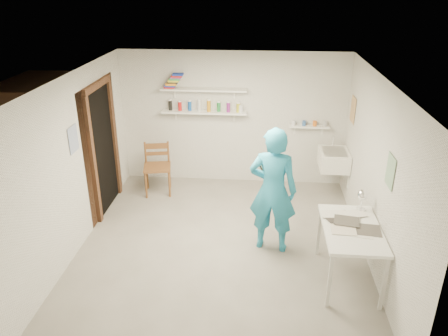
# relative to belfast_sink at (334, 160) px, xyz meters

# --- Properties ---
(floor) EXTENTS (4.00, 4.50, 0.02)m
(floor) POSITION_rel_belfast_sink_xyz_m (-1.75, -1.70, -0.71)
(floor) COLOR slate
(floor) RESTS_ON ground
(ceiling) EXTENTS (4.00, 4.50, 0.02)m
(ceiling) POSITION_rel_belfast_sink_xyz_m (-1.75, -1.70, 1.71)
(ceiling) COLOR silver
(ceiling) RESTS_ON wall_back
(wall_back) EXTENTS (4.00, 0.02, 2.40)m
(wall_back) POSITION_rel_belfast_sink_xyz_m (-1.75, 0.56, 0.50)
(wall_back) COLOR silver
(wall_back) RESTS_ON ground
(wall_front) EXTENTS (4.00, 0.02, 2.40)m
(wall_front) POSITION_rel_belfast_sink_xyz_m (-1.75, -3.96, 0.50)
(wall_front) COLOR silver
(wall_front) RESTS_ON ground
(wall_left) EXTENTS (0.02, 4.50, 2.40)m
(wall_left) POSITION_rel_belfast_sink_xyz_m (-3.76, -1.70, 0.50)
(wall_left) COLOR silver
(wall_left) RESTS_ON ground
(wall_right) EXTENTS (0.02, 4.50, 2.40)m
(wall_right) POSITION_rel_belfast_sink_xyz_m (0.26, -1.70, 0.50)
(wall_right) COLOR silver
(wall_right) RESTS_ON ground
(doorway_recess) EXTENTS (0.02, 0.90, 2.00)m
(doorway_recess) POSITION_rel_belfast_sink_xyz_m (-3.74, -0.65, 0.30)
(doorway_recess) COLOR black
(doorway_recess) RESTS_ON wall_left
(corridor_box) EXTENTS (1.40, 1.50, 2.10)m
(corridor_box) POSITION_rel_belfast_sink_xyz_m (-4.45, -0.65, 0.35)
(corridor_box) COLOR brown
(corridor_box) RESTS_ON ground
(door_lintel) EXTENTS (0.06, 1.05, 0.10)m
(door_lintel) POSITION_rel_belfast_sink_xyz_m (-3.72, -0.65, 1.35)
(door_lintel) COLOR brown
(door_lintel) RESTS_ON wall_left
(door_jamb_near) EXTENTS (0.06, 0.10, 2.00)m
(door_jamb_near) POSITION_rel_belfast_sink_xyz_m (-3.72, -1.15, 0.30)
(door_jamb_near) COLOR brown
(door_jamb_near) RESTS_ON ground
(door_jamb_far) EXTENTS (0.06, 0.10, 2.00)m
(door_jamb_far) POSITION_rel_belfast_sink_xyz_m (-3.72, -0.15, 0.30)
(door_jamb_far) COLOR brown
(door_jamb_far) RESTS_ON ground
(shelf_lower) EXTENTS (1.50, 0.22, 0.03)m
(shelf_lower) POSITION_rel_belfast_sink_xyz_m (-2.25, 0.43, 0.65)
(shelf_lower) COLOR white
(shelf_lower) RESTS_ON wall_back
(shelf_upper) EXTENTS (1.50, 0.22, 0.03)m
(shelf_upper) POSITION_rel_belfast_sink_xyz_m (-2.25, 0.43, 1.05)
(shelf_upper) COLOR white
(shelf_upper) RESTS_ON wall_back
(ledge_shelf) EXTENTS (0.70, 0.14, 0.03)m
(ledge_shelf) POSITION_rel_belfast_sink_xyz_m (-0.40, 0.47, 0.42)
(ledge_shelf) COLOR white
(ledge_shelf) RESTS_ON wall_back
(poster_left) EXTENTS (0.01, 0.28, 0.36)m
(poster_left) POSITION_rel_belfast_sink_xyz_m (-3.74, -1.65, 0.85)
(poster_left) COLOR #334C7F
(poster_left) RESTS_ON wall_left
(poster_right_a) EXTENTS (0.01, 0.34, 0.42)m
(poster_right_a) POSITION_rel_belfast_sink_xyz_m (0.24, 0.10, 0.85)
(poster_right_a) COLOR #995933
(poster_right_a) RESTS_ON wall_right
(poster_right_b) EXTENTS (0.01, 0.30, 0.38)m
(poster_right_b) POSITION_rel_belfast_sink_xyz_m (0.24, -2.25, 0.80)
(poster_right_b) COLOR #3F724C
(poster_right_b) RESTS_ON wall_right
(belfast_sink) EXTENTS (0.48, 0.60, 0.30)m
(belfast_sink) POSITION_rel_belfast_sink_xyz_m (0.00, 0.00, 0.00)
(belfast_sink) COLOR white
(belfast_sink) RESTS_ON wall_right
(man) EXTENTS (0.72, 0.53, 1.79)m
(man) POSITION_rel_belfast_sink_xyz_m (-1.06, -1.64, 0.20)
(man) COLOR #2592BB
(man) RESTS_ON ground
(wall_clock) EXTENTS (0.32, 0.09, 0.32)m
(wall_clock) POSITION_rel_belfast_sink_xyz_m (-1.10, -1.43, 0.49)
(wall_clock) COLOR beige
(wall_clock) RESTS_ON man
(wooden_chair) EXTENTS (0.54, 0.52, 0.99)m
(wooden_chair) POSITION_rel_belfast_sink_xyz_m (-3.02, -0.10, -0.21)
(wooden_chair) COLOR brown
(wooden_chair) RESTS_ON ground
(work_table) EXTENTS (0.68, 1.14, 0.76)m
(work_table) POSITION_rel_belfast_sink_xyz_m (-0.11, -2.29, -0.32)
(work_table) COLOR white
(work_table) RESTS_ON ground
(desk_lamp) EXTENTS (0.14, 0.14, 0.14)m
(desk_lamp) POSITION_rel_belfast_sink_xyz_m (0.08, -1.84, 0.28)
(desk_lamp) COLOR white
(desk_lamp) RESTS_ON work_table
(spray_cans) EXTENTS (1.29, 0.06, 0.17)m
(spray_cans) POSITION_rel_belfast_sink_xyz_m (-2.25, 0.43, 0.75)
(spray_cans) COLOR black
(spray_cans) RESTS_ON shelf_lower
(book_stack) EXTENTS (0.34, 0.14, 0.25)m
(book_stack) POSITION_rel_belfast_sink_xyz_m (-2.77, 0.43, 1.19)
(book_stack) COLOR red
(book_stack) RESTS_ON shelf_upper
(ledge_pots) EXTENTS (0.48, 0.07, 0.09)m
(ledge_pots) POSITION_rel_belfast_sink_xyz_m (-0.40, 0.47, 0.48)
(ledge_pots) COLOR silver
(ledge_pots) RESTS_ON ledge_shelf
(papers) EXTENTS (0.30, 0.22, 0.03)m
(papers) POSITION_rel_belfast_sink_xyz_m (-0.11, -2.29, 0.07)
(papers) COLOR silver
(papers) RESTS_ON work_table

